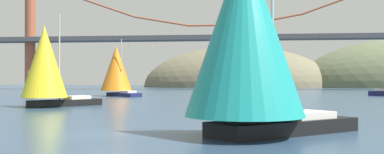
% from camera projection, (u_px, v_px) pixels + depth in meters
% --- Properties ---
extents(ground_plane, '(360.00, 360.00, 0.00)m').
position_uv_depth(ground_plane, '(106.00, 134.00, 22.98)').
color(ground_plane, '#2D4760').
extents(headland_center, '(66.01, 44.00, 28.23)m').
position_uv_depth(headland_center, '(238.00, 87.00, 156.53)').
color(headland_center, '#6B664C').
rests_on(headland_center, ground_plane).
extents(suspension_bridge, '(138.65, 6.00, 32.51)m').
position_uv_depth(suspension_bridge, '(217.00, 34.00, 117.43)').
color(suspension_bridge, brown).
rests_on(suspension_bridge, ground_plane).
extents(sailboat_orange_sail, '(8.62, 8.21, 9.24)m').
position_uv_depth(sailboat_orange_sail, '(117.00, 70.00, 73.34)').
color(sailboat_orange_sail, '#191E4C').
rests_on(sailboat_orange_sail, ground_plane).
extents(sailboat_yellow_sail, '(7.52, 8.86, 9.38)m').
position_uv_depth(sailboat_yellow_sail, '(46.00, 65.00, 44.44)').
color(sailboat_yellow_sail, black).
rests_on(sailboat_yellow_sail, ground_plane).
extents(sailboat_teal_sail, '(10.15, 9.56, 11.08)m').
position_uv_depth(sailboat_teal_sail, '(247.00, 34.00, 21.54)').
color(sailboat_teal_sail, black).
rests_on(sailboat_teal_sail, ground_plane).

